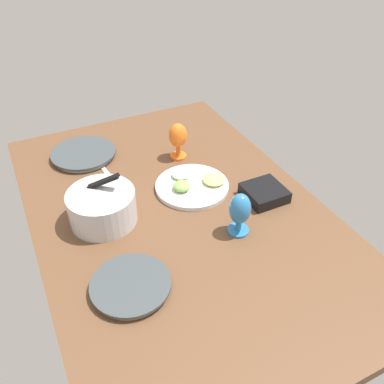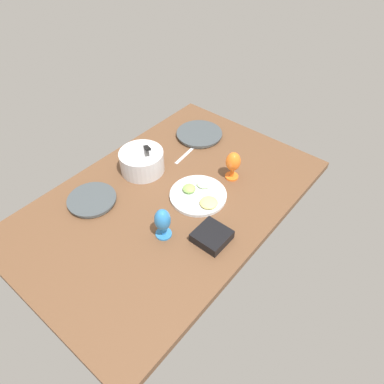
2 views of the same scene
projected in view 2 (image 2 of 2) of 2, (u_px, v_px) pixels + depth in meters
The scene contains 9 objects.
ground_plane at pixel (169, 200), 184.53cm from camera, with size 160.00×104.00×4.00cm, color brown.
dinner_plate_left at pixel (92, 200), 179.94cm from camera, with size 24.83×24.83×2.64cm.
dinner_plate_right at pixel (199, 134), 221.50cm from camera, with size 28.58×28.58×2.59cm.
mixing_bowl at pixel (142, 161), 194.53cm from camera, with size 24.34×24.34×18.44cm.
fruit_platter at pixel (199, 195), 182.67cm from camera, with size 29.59×29.59×5.14cm.
hurricane_glass_blue at pixel (163, 221), 158.98cm from camera, with size 7.68×7.68×16.39cm.
hurricane_glass_orange at pixel (233, 163), 187.60cm from camera, with size 8.02×8.02×16.46cm.
square_bowl_black at pixel (212, 236), 161.76cm from camera, with size 14.96×14.96×4.67cm.
fork_by_right_plate at pixel (185, 155), 207.96cm from camera, with size 18.00×1.80×0.60cm, color silver.
Camera 2 is at (-92.03, -91.67, 129.67)cm, focal length 33.11 mm.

